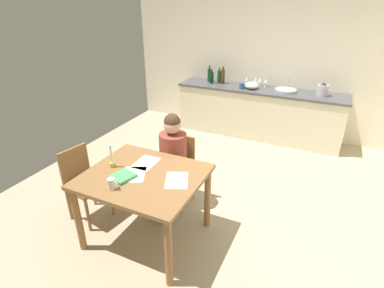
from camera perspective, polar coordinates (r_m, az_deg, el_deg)
ground_plane at (r=3.97m, az=3.76°, el=-10.65°), size 5.20×5.20×0.04m
wall_back at (r=5.79m, az=14.07°, el=14.86°), size 5.20×0.12×2.60m
kitchen_counter at (r=5.67m, az=12.37°, el=5.86°), size 2.94×0.64×0.90m
dining_table at (r=3.06m, az=-9.07°, el=-7.61°), size 1.14×0.99×0.78m
chair_at_table at (r=3.71m, az=-2.88°, el=-4.34°), size 0.41×0.41×0.85m
person_seated at (r=3.49m, az=-4.12°, el=-2.56°), size 0.33×0.59×1.19m
chair_side_empty at (r=3.64m, az=-19.84°, el=-6.62°), size 0.46×0.46×0.85m
coffee_mug at (r=2.83m, az=-14.99°, el=-7.32°), size 0.11×0.07×0.10m
candlestick at (r=3.17m, az=-14.93°, el=-3.13°), size 0.06×0.06×0.25m
book_magazine at (r=2.98m, az=-13.00°, el=-6.02°), size 0.24×0.25×0.03m
paper_letter at (r=2.88m, az=-2.92°, el=-6.85°), size 0.31×0.36×0.00m
paper_bill at (r=3.02m, az=-10.90°, el=-5.65°), size 0.32×0.36×0.00m
paper_envelope at (r=3.21m, az=-8.74°, el=-3.52°), size 0.22×0.30×0.00m
sink_unit at (r=5.46m, az=17.33°, el=9.73°), size 0.36×0.36×0.24m
bottle_oil at (r=5.89m, az=3.32°, el=13.00°), size 0.07×0.07×0.30m
bottle_vinegar at (r=5.75m, az=3.72°, el=12.48°), size 0.08×0.08×0.25m
bottle_wine_red at (r=5.78m, az=5.18°, el=12.62°), size 0.07×0.07×0.28m
bottle_sauce at (r=5.73m, az=5.88°, el=12.65°), size 0.07×0.07×0.32m
mixing_bowl at (r=5.49m, az=11.21°, el=10.86°), size 0.25×0.25×0.11m
stovetop_kettle at (r=5.40m, az=23.55°, el=9.40°), size 0.18×0.18×0.22m
wine_glass_near_sink at (r=5.64m, az=13.87°, el=11.54°), size 0.07×0.07×0.15m
wine_glass_by_kettle at (r=5.66m, az=12.79°, el=11.71°), size 0.07×0.07×0.15m
wine_glass_back_left at (r=5.68m, az=11.93°, el=11.83°), size 0.07×0.07×0.15m
wine_glass_back_right at (r=5.72m, az=10.34°, el=12.06°), size 0.07×0.07×0.15m
teacup_on_counter at (r=5.45m, az=9.45°, el=10.84°), size 0.12×0.08×0.11m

